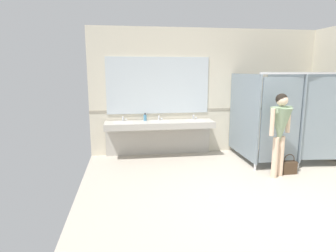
# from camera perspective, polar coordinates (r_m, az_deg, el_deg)

# --- Properties ---
(ground_plane) EXTENTS (5.80, 6.56, 0.10)m
(ground_plane) POSITION_cam_1_polar(r_m,az_deg,el_deg) (4.77, 18.85, -15.04)
(ground_plane) COLOR #B2A899
(wall_back) EXTENTS (5.80, 0.12, 2.97)m
(wall_back) POSITION_cam_1_polar(r_m,az_deg,el_deg) (7.14, 8.45, 6.76)
(wall_back) COLOR beige
(wall_back) RESTS_ON ground_plane
(wall_back_tile_band) EXTENTS (5.80, 0.01, 0.06)m
(wall_back_tile_band) POSITION_cam_1_polar(r_m,az_deg,el_deg) (7.13, 8.50, 3.24)
(wall_back_tile_band) COLOR #9E937F
(wall_back_tile_band) RESTS_ON wall_back
(vanity_counter) EXTENTS (2.50, 0.57, 0.95)m
(vanity_counter) POSITION_cam_1_polar(r_m,az_deg,el_deg) (6.73, -1.71, -0.83)
(vanity_counter) COLOR #B2ADA3
(vanity_counter) RESTS_ON ground_plane
(mirror_panel) EXTENTS (2.40, 0.02, 1.31)m
(mirror_panel) POSITION_cam_1_polar(r_m,az_deg,el_deg) (6.80, -1.97, 8.02)
(mirror_panel) COLOR silver
(mirror_panel) RESTS_ON wall_back
(bathroom_stalls) EXTENTS (1.93, 1.58, 1.96)m
(bathroom_stalls) POSITION_cam_1_polar(r_m,az_deg,el_deg) (6.82, 22.62, 1.96)
(bathroom_stalls) COLOR gray
(bathroom_stalls) RESTS_ON ground_plane
(person_standing) EXTENTS (0.53, 0.53, 1.58)m
(person_standing) POSITION_cam_1_polar(r_m,az_deg,el_deg) (5.70, 21.34, 0.11)
(person_standing) COLOR beige
(person_standing) RESTS_ON ground_plane
(handbag) EXTENTS (0.29, 0.14, 0.40)m
(handbag) POSITION_cam_1_polar(r_m,az_deg,el_deg) (6.16, 22.80, -7.48)
(handbag) COLOR #3F2D1E
(handbag) RESTS_ON ground_plane
(soap_dispenser) EXTENTS (0.07, 0.07, 0.18)m
(soap_dispenser) POSITION_cam_1_polar(r_m,az_deg,el_deg) (6.73, -4.56, 1.70)
(soap_dispenser) COLOR teal
(soap_dispenser) RESTS_ON vanity_counter
(floor_drain_cover) EXTENTS (0.14, 0.14, 0.01)m
(floor_drain_cover) POSITION_cam_1_polar(r_m,az_deg,el_deg) (4.76, 9.02, -13.86)
(floor_drain_cover) COLOR #B7BABF
(floor_drain_cover) RESTS_ON ground_plane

